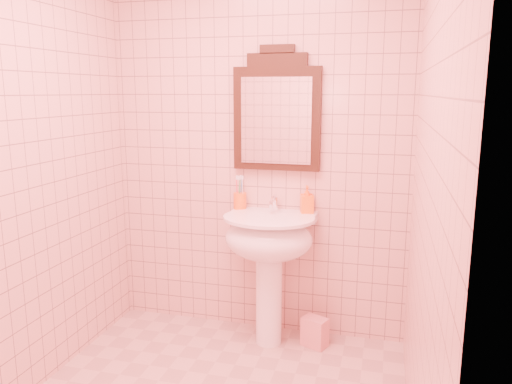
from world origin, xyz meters
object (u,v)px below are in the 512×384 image
(mirror, at_px, (277,113))
(towel, at_px, (315,332))
(pedestal_sink, at_px, (269,247))
(soap_dispenser, at_px, (307,199))
(toothbrush_cup, at_px, (240,200))

(mirror, height_order, towel, mirror)
(pedestal_sink, bearing_deg, towel, 7.31)
(soap_dispenser, bearing_deg, toothbrush_cup, 161.97)
(pedestal_sink, relative_size, towel, 4.47)
(pedestal_sink, distance_m, towel, 0.64)
(toothbrush_cup, relative_size, soap_dispenser, 1.12)
(mirror, relative_size, towel, 4.10)
(pedestal_sink, distance_m, toothbrush_cup, 0.39)
(mirror, distance_m, soap_dispenser, 0.59)
(toothbrush_cup, distance_m, soap_dispenser, 0.45)
(toothbrush_cup, height_order, towel, toothbrush_cup)
(pedestal_sink, bearing_deg, mirror, 90.00)
(mirror, height_order, toothbrush_cup, mirror)
(pedestal_sink, relative_size, mirror, 1.09)
(soap_dispenser, xyz_separation_m, towel, (0.09, -0.12, -0.85))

